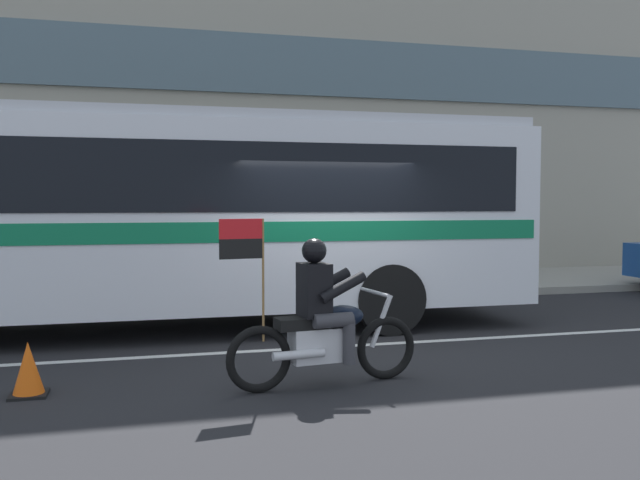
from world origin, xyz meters
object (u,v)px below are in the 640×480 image
at_px(transit_bus, 181,206).
at_px(fire_hydrant, 158,276).
at_px(motorcycle_with_rider, 323,323).
at_px(traffic_cone, 28,370).

bearing_deg(transit_bus, fire_hydrant, 95.81).
bearing_deg(motorcycle_with_rider, fire_hydrant, 103.24).
xyz_separation_m(motorcycle_with_rider, fire_hydrant, (-1.54, 6.54, -0.15)).
bearing_deg(motorcycle_with_rider, traffic_cone, 172.49).
bearing_deg(fire_hydrant, transit_bus, -84.19).
xyz_separation_m(motorcycle_with_rider, traffic_cone, (-2.95, 0.39, -0.41)).
distance_m(transit_bus, fire_hydrant, 3.23).
relative_size(transit_bus, motorcycle_with_rider, 4.85).
height_order(transit_bus, motorcycle_with_rider, transit_bus).
height_order(transit_bus, traffic_cone, transit_bus).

